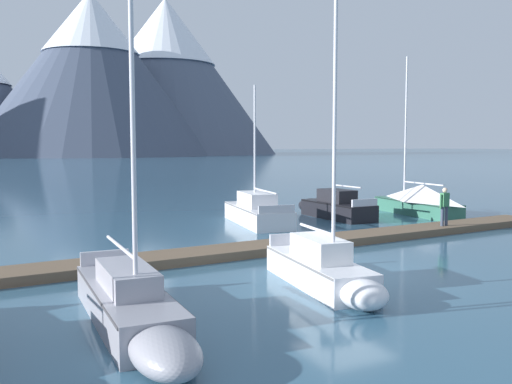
{
  "coord_description": "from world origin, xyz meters",
  "views": [
    {
      "loc": [
        -10.02,
        -13.96,
        3.9
      ],
      "look_at": [
        0.0,
        6.0,
        2.0
      ],
      "focal_mm": 39.63,
      "sensor_mm": 36.0,
      "label": 1
    }
  ],
  "objects_px": {
    "sailboat_second_berth": "(133,307)",
    "sailboat_far_berth": "(333,206)",
    "sailboat_mid_dock_starboard": "(255,211)",
    "sailboat_outer_slip": "(416,200)",
    "sailboat_mid_dock_port": "(324,268)",
    "person_on_dock": "(445,204)"
  },
  "relations": [
    {
      "from": "sailboat_mid_dock_port",
      "to": "sailboat_outer_slip",
      "type": "height_order",
      "value": "sailboat_outer_slip"
    },
    {
      "from": "sailboat_second_berth",
      "to": "sailboat_mid_dock_port",
      "type": "bearing_deg",
      "value": 11.75
    },
    {
      "from": "person_on_dock",
      "to": "sailboat_mid_dock_port",
      "type": "bearing_deg",
      "value": -150.45
    },
    {
      "from": "sailboat_mid_dock_port",
      "to": "sailboat_outer_slip",
      "type": "xyz_separation_m",
      "value": [
        13.51,
        11.21,
        0.27
      ]
    },
    {
      "from": "sailboat_mid_dock_starboard",
      "to": "person_on_dock",
      "type": "relative_size",
      "value": 4.13
    },
    {
      "from": "sailboat_mid_dock_port",
      "to": "person_on_dock",
      "type": "xyz_separation_m",
      "value": [
        10.13,
        5.74,
        0.71
      ]
    },
    {
      "from": "sailboat_second_berth",
      "to": "sailboat_far_berth",
      "type": "bearing_deg",
      "value": 43.34
    },
    {
      "from": "sailboat_mid_dock_starboard",
      "to": "sailboat_outer_slip",
      "type": "relative_size",
      "value": 0.79
    },
    {
      "from": "sailboat_far_berth",
      "to": "sailboat_outer_slip",
      "type": "bearing_deg",
      "value": -12.6
    },
    {
      "from": "sailboat_outer_slip",
      "to": "person_on_dock",
      "type": "relative_size",
      "value": 5.2
    },
    {
      "from": "sailboat_second_berth",
      "to": "sailboat_outer_slip",
      "type": "xyz_separation_m",
      "value": [
        19.02,
        12.35,
        0.3
      ]
    },
    {
      "from": "sailboat_mid_dock_starboard",
      "to": "sailboat_outer_slip",
      "type": "bearing_deg",
      "value": -6.57
    },
    {
      "from": "sailboat_mid_dock_port",
      "to": "sailboat_outer_slip",
      "type": "relative_size",
      "value": 0.96
    },
    {
      "from": "sailboat_mid_dock_starboard",
      "to": "sailboat_second_berth",
      "type": "bearing_deg",
      "value": -125.44
    },
    {
      "from": "sailboat_second_berth",
      "to": "sailboat_far_berth",
      "type": "height_order",
      "value": "sailboat_second_berth"
    },
    {
      "from": "sailboat_second_berth",
      "to": "person_on_dock",
      "type": "distance_m",
      "value": 17.1
    },
    {
      "from": "sailboat_mid_dock_starboard",
      "to": "sailboat_outer_slip",
      "type": "height_order",
      "value": "sailboat_outer_slip"
    },
    {
      "from": "sailboat_outer_slip",
      "to": "sailboat_mid_dock_port",
      "type": "bearing_deg",
      "value": -140.32
    },
    {
      "from": "sailboat_second_berth",
      "to": "person_on_dock",
      "type": "height_order",
      "value": "sailboat_second_berth"
    },
    {
      "from": "sailboat_second_berth",
      "to": "sailboat_mid_dock_port",
      "type": "relative_size",
      "value": 0.88
    },
    {
      "from": "sailboat_second_berth",
      "to": "sailboat_far_berth",
      "type": "relative_size",
      "value": 1.02
    },
    {
      "from": "sailboat_outer_slip",
      "to": "person_on_dock",
      "type": "distance_m",
      "value": 6.44
    }
  ]
}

